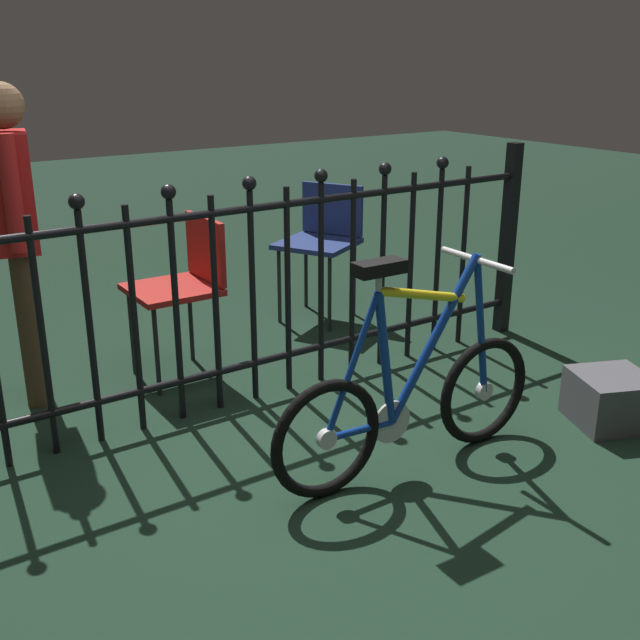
# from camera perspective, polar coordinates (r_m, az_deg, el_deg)

# --- Properties ---
(ground_plane) EXTENTS (20.00, 20.00, 0.00)m
(ground_plane) POSITION_cam_1_polar(r_m,az_deg,el_deg) (3.26, -0.07, -10.74)
(ground_plane) COLOR black
(iron_fence) EXTENTS (3.77, 0.07, 1.13)m
(iron_fence) POSITION_cam_1_polar(r_m,az_deg,el_deg) (3.57, -7.93, 1.94)
(iron_fence) COLOR black
(iron_fence) RESTS_ON ground
(bicycle) EXTENTS (1.30, 0.40, 0.91)m
(bicycle) POSITION_cam_1_polar(r_m,az_deg,el_deg) (3.14, 6.72, -5.76)
(bicycle) COLOR black
(bicycle) RESTS_ON ground
(chair_navy) EXTENTS (0.60, 0.60, 0.83)m
(chair_navy) POSITION_cam_1_polar(r_m,az_deg,el_deg) (4.88, 0.21, 6.33)
(chair_navy) COLOR black
(chair_navy) RESTS_ON ground
(chair_red) EXTENTS (0.43, 0.42, 0.83)m
(chair_red) POSITION_cam_1_polar(r_m,az_deg,el_deg) (4.01, -9.96, 3.04)
(chair_red) COLOR black
(chair_red) RESTS_ON ground
(person_visitor) EXTENTS (0.24, 0.47, 1.51)m
(person_visitor) POSITION_cam_1_polar(r_m,az_deg,el_deg) (3.83, -21.56, 6.76)
(person_visitor) COLOR #4C3823
(person_visitor) RESTS_ON ground
(display_crate) EXTENTS (0.43, 0.43, 0.24)m
(display_crate) POSITION_cam_1_polar(r_m,az_deg,el_deg) (3.80, 20.71, -5.50)
(display_crate) COLOR #4C4C51
(display_crate) RESTS_ON ground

